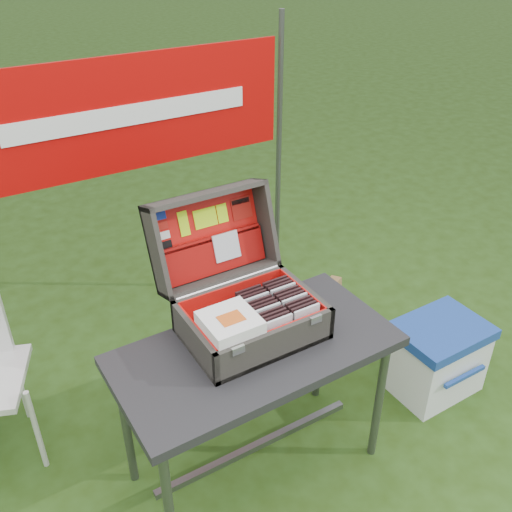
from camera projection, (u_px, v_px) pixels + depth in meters
ground at (250, 459)px, 2.58m from camera, size 80.00×80.00×0.00m
table at (256, 410)px, 2.38m from camera, size 1.11×0.56×0.69m
table_top at (256, 351)px, 2.21m from camera, size 1.11×0.56×0.04m
table_leg_fl at (169, 507)px, 2.02m from camera, size 0.04×0.04×0.65m
table_leg_fr at (379, 401)px, 2.45m from camera, size 0.04×0.04×0.65m
table_leg_bl at (126, 426)px, 2.33m from camera, size 0.04×0.04×0.65m
table_leg_br at (319, 345)px, 2.76m from camera, size 0.04×0.04×0.65m
table_brace at (256, 446)px, 2.50m from camera, size 0.95×0.03×0.03m
suitcase at (244, 278)px, 2.19m from camera, size 0.52×0.53×0.47m
suitcase_base_bottom at (252, 332)px, 2.26m from camera, size 0.52×0.37×0.02m
suitcase_base_wall_front at (276, 345)px, 2.10m from camera, size 0.52×0.02×0.14m
suitcase_base_wall_back at (230, 298)px, 2.36m from camera, size 0.52×0.02×0.14m
suitcase_base_wall_left at (194, 342)px, 2.12m from camera, size 0.02×0.37×0.14m
suitcase_base_wall_right at (304, 301)px, 2.34m from camera, size 0.02×0.37×0.14m
suitcase_liner_floor at (252, 329)px, 2.25m from camera, size 0.48×0.33×0.01m
suitcase_latch_left at (238, 350)px, 1.99m from camera, size 0.05×0.01×0.03m
suitcase_latch_right at (316, 319)px, 2.14m from camera, size 0.05×0.01×0.03m
suitcase_hinge at (229, 282)px, 2.33m from camera, size 0.47×0.02×0.02m
suitcase_lid_back at (207, 235)px, 2.39m from camera, size 0.52×0.14×0.36m
suitcase_lid_rim_far at (205, 195)px, 2.29m from camera, size 0.52×0.14×0.06m
suitcase_lid_rim_near at (221, 277)px, 2.39m from camera, size 0.52×0.14×0.06m
suitcase_lid_rim_left at (156, 253)px, 2.23m from camera, size 0.02×0.25×0.40m
suitcase_lid_rim_right at (265, 222)px, 2.45m from camera, size 0.02×0.25×0.40m
suitcase_lid_liner at (208, 235)px, 2.38m from camera, size 0.48×0.11×0.31m
suitcase_liner_wall_front at (275, 341)px, 2.10m from camera, size 0.48×0.01×0.12m
suitcase_liner_wall_back at (232, 297)px, 2.34m from camera, size 0.48×0.01×0.12m
suitcase_liner_wall_left at (197, 338)px, 2.12m from camera, size 0.01×0.33×0.12m
suitcase_liner_wall_right at (302, 300)px, 2.33m from camera, size 0.01×0.33×0.12m
suitcase_lid_pocket at (214, 256)px, 2.39m from camera, size 0.46×0.08×0.15m
suitcase_pocket_edge at (211, 239)px, 2.36m from camera, size 0.45×0.03×0.03m
suitcase_pocket_cd at (226, 246)px, 2.39m from camera, size 0.12×0.05×0.11m
lid_sticker_cc_a at (160, 216)px, 2.26m from camera, size 0.05×0.01×0.03m
lid_sticker_cc_b at (162, 226)px, 2.27m from camera, size 0.05×0.01×0.03m
lid_sticker_cc_c at (164, 235)px, 2.28m from camera, size 0.05×0.01×0.03m
lid_sticker_cc_d at (166, 245)px, 2.29m from camera, size 0.05×0.01×0.03m
lid_card_neon_tall at (184, 224)px, 2.31m from camera, size 0.04×0.04×0.10m
lid_card_neon_main at (205, 218)px, 2.35m from camera, size 0.10×0.03×0.08m
lid_card_neon_small at (222, 213)px, 2.39m from camera, size 0.05×0.03×0.08m
lid_sticker_band at (242, 208)px, 2.43m from camera, size 0.09×0.03×0.09m
lid_sticker_band_bar at (240, 201)px, 2.42m from camera, size 0.08×0.01×0.02m
cd_left_0 at (279, 332)px, 2.13m from camera, size 0.12×0.01×0.13m
cd_left_1 at (276, 329)px, 2.14m from camera, size 0.12×0.01×0.13m
cd_left_2 at (273, 327)px, 2.16m from camera, size 0.12×0.01×0.13m
cd_left_3 at (270, 324)px, 2.17m from camera, size 0.12×0.01×0.13m
cd_left_4 at (267, 321)px, 2.19m from camera, size 0.12×0.01×0.13m
cd_left_5 at (264, 318)px, 2.20m from camera, size 0.12×0.01×0.13m
cd_left_6 at (262, 315)px, 2.22m from camera, size 0.12×0.01×0.13m
cd_left_7 at (259, 312)px, 2.23m from camera, size 0.12×0.01×0.13m
cd_left_8 at (256, 310)px, 2.25m from camera, size 0.12×0.01×0.13m
cd_left_9 at (253, 307)px, 2.26m from camera, size 0.12×0.01×0.13m
cd_left_10 at (251, 304)px, 2.28m from camera, size 0.12×0.01×0.13m
cd_left_11 at (248, 302)px, 2.29m from camera, size 0.12×0.01×0.13m
cd_right_0 at (306, 322)px, 2.18m from camera, size 0.12×0.01×0.13m
cd_right_1 at (303, 319)px, 2.20m from camera, size 0.12×0.01×0.13m
cd_right_2 at (300, 316)px, 2.21m from camera, size 0.12×0.01×0.13m
cd_right_3 at (297, 313)px, 2.23m from camera, size 0.12×0.01×0.13m
cd_right_4 at (294, 311)px, 2.24m from camera, size 0.12×0.01×0.13m
cd_right_5 at (291, 308)px, 2.26m from camera, size 0.12×0.01×0.13m
cd_right_6 at (288, 305)px, 2.27m from camera, size 0.12×0.01×0.13m
cd_right_7 at (285, 303)px, 2.29m from camera, size 0.12×0.01×0.13m
cd_right_8 at (283, 300)px, 2.30m from camera, size 0.12×0.01×0.13m
cd_right_9 at (280, 298)px, 2.32m from camera, size 0.12×0.01×0.13m
cd_right_10 at (277, 295)px, 2.33m from camera, size 0.12×0.01×0.13m
cd_right_11 at (274, 293)px, 2.35m from camera, size 0.12×0.01×0.13m
songbook_0 at (230, 326)px, 2.08m from camera, size 0.20×0.20×0.00m
songbook_1 at (230, 325)px, 2.08m from camera, size 0.20×0.20×0.00m
songbook_2 at (230, 324)px, 2.08m from camera, size 0.20×0.20×0.00m
songbook_3 at (230, 323)px, 2.07m from camera, size 0.20×0.20×0.00m
songbook_4 at (230, 322)px, 2.07m from camera, size 0.20×0.20×0.00m
songbook_5 at (230, 321)px, 2.07m from camera, size 0.20×0.20×0.00m
songbook_6 at (230, 320)px, 2.06m from camera, size 0.20×0.20×0.00m
songbook_7 at (230, 319)px, 2.06m from camera, size 0.20×0.20×0.00m
songbook_8 at (230, 318)px, 2.06m from camera, size 0.20×0.20×0.00m
songbook_graphic at (231, 318)px, 2.05m from camera, size 0.09×0.07×0.00m
cooler at (436, 357)px, 2.88m from camera, size 0.45×0.34×0.39m
cooler_body at (435, 361)px, 2.89m from camera, size 0.43×0.32×0.34m
cooler_lid at (442, 331)px, 2.79m from camera, size 0.45×0.34×0.05m
cooler_handle at (465, 376)px, 2.74m from camera, size 0.27×0.02×0.02m
chair_leg_fr at (37, 430)px, 2.44m from camera, size 0.02×0.02×0.45m
chair_leg_br at (20, 382)px, 2.69m from camera, size 0.02×0.02×0.45m
cardboard_box at (323, 325)px, 3.09m from camera, size 0.39×0.27×0.41m
banner_post_right at (278, 166)px, 3.32m from camera, size 0.03×0.03×1.70m
banner at (131, 114)px, 2.70m from camera, size 1.60×0.02×0.55m
banner_text at (132, 115)px, 2.69m from camera, size 1.20×0.00×0.10m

